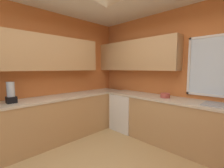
# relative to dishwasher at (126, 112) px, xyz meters

# --- Properties ---
(room_shell) EXTENTS (3.99, 3.93, 2.76)m
(room_shell) POSITION_rel_dishwasher_xyz_m (0.61, -1.05, 1.37)
(room_shell) COLOR #D17238
(room_shell) RESTS_ON ground_plane
(counter_run_left) EXTENTS (0.65, 3.54, 0.91)m
(counter_run_left) POSITION_rel_dishwasher_xyz_m (-0.66, -1.56, 0.02)
(counter_run_left) COLOR tan
(counter_run_left) RESTS_ON ground_plane
(counter_run_back) EXTENTS (3.08, 0.65, 0.91)m
(counter_run_back) POSITION_rel_dishwasher_xyz_m (1.18, 0.03, 0.02)
(counter_run_back) COLOR tan
(counter_run_back) RESTS_ON ground_plane
(dishwasher) EXTENTS (0.60, 0.60, 0.87)m
(dishwasher) POSITION_rel_dishwasher_xyz_m (0.00, 0.00, 0.00)
(dishwasher) COLOR white
(dishwasher) RESTS_ON ground_plane
(sink_assembly) EXTENTS (0.57, 0.40, 0.19)m
(sink_assembly) POSITION_rel_dishwasher_xyz_m (1.93, 0.04, 0.49)
(sink_assembly) COLOR #9EA0A5
(sink_assembly) RESTS_ON counter_run_back
(bowl) EXTENTS (0.19, 0.19, 0.09)m
(bowl) POSITION_rel_dishwasher_xyz_m (0.96, 0.03, 0.52)
(bowl) COLOR #B74C42
(bowl) RESTS_ON counter_run_back
(blender_appliance) EXTENTS (0.15, 0.15, 0.36)m
(blender_appliance) POSITION_rel_dishwasher_xyz_m (-0.66, -2.25, 0.64)
(blender_appliance) COLOR black
(blender_appliance) RESTS_ON counter_run_left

